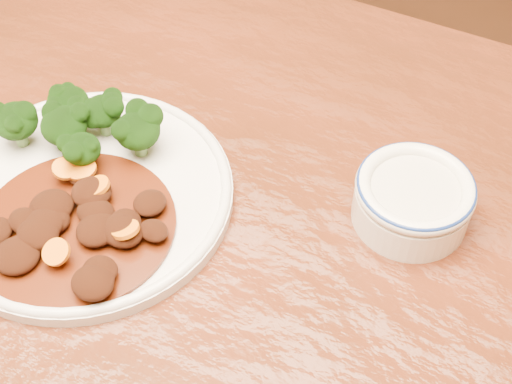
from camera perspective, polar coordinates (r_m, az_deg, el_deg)
The scene contains 5 objects.
dining_table at distance 0.74m, azimuth -10.60°, elevation -6.82°, with size 1.61×1.10×0.75m.
dinner_plate at distance 0.70m, azimuth -13.45°, elevation -0.10°, with size 0.28×0.28×0.02m.
broccoli_florets at distance 0.72m, azimuth -14.07°, elevation 5.32°, with size 0.15×0.10×0.05m.
mince_stew at distance 0.66m, azimuth -14.47°, elevation -2.68°, with size 0.18×0.18×0.03m.
dip_bowl at distance 0.67m, azimuth 12.45°, elevation -0.49°, with size 0.11×0.11×0.05m.
Camera 1 is at (0.35, -0.25, 1.28)m, focal length 50.00 mm.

